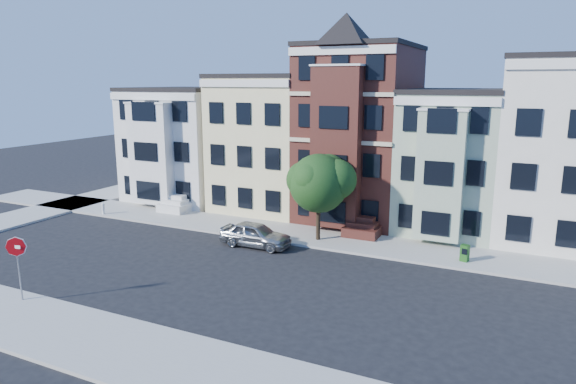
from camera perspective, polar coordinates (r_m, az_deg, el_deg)
The scene contains 13 objects.
ground at distance 25.74m, azimuth -2.45°, elevation -10.14°, with size 120.00×120.00×0.00m, color black.
far_sidewalk at distance 32.57m, azimuth 4.21°, elevation -5.17°, with size 60.00×4.00×0.15m, color #9E9B93.
near_sidewalk at distance 19.73m, azimuth -13.98°, elevation -17.65°, with size 60.00×4.00×0.15m, color #9E9B93.
house_white at distance 44.45m, azimuth -10.85°, elevation 5.16°, with size 8.00×9.00×9.00m, color silver.
house_yellow at distance 40.19m, azimuth -1.60°, elevation 5.37°, with size 7.00×9.00×10.00m, color beige.
house_brown at distance 37.41m, azimuth 8.03°, elevation 6.28°, with size 7.00×9.00×12.00m, color #421B14.
house_green at distance 36.18m, azimuth 17.82°, elevation 3.22°, with size 6.00×9.00×9.00m, color #9AAC90.
house_cream at distance 35.80m, azimuth 29.08°, elevation 3.80°, with size 8.00×9.00×11.00m, color silver.
street_tree at distance 31.29m, azimuth 3.42°, elevation 0.53°, with size 5.69×5.69×6.62m, color #22481A, non-canonical shape.
parked_car at distance 31.06m, azimuth -3.64°, elevation -4.73°, with size 1.77×4.40×1.50m, color #92959A.
newspaper_box at distance 29.77m, azimuth 19.04°, elevation -6.43°, with size 0.42×0.37×0.93m, color #1D5419.
fire_hydrant at distance 40.36m, azimuth -19.82°, elevation -1.85°, with size 0.24×0.24×0.67m, color silver.
stop_sign at distance 25.92m, azimuth -27.77°, elevation -7.14°, with size 0.92×0.13×3.34m, color #A1060C, non-canonical shape.
Camera 1 is at (11.27, -20.97, 9.78)m, focal length 32.00 mm.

